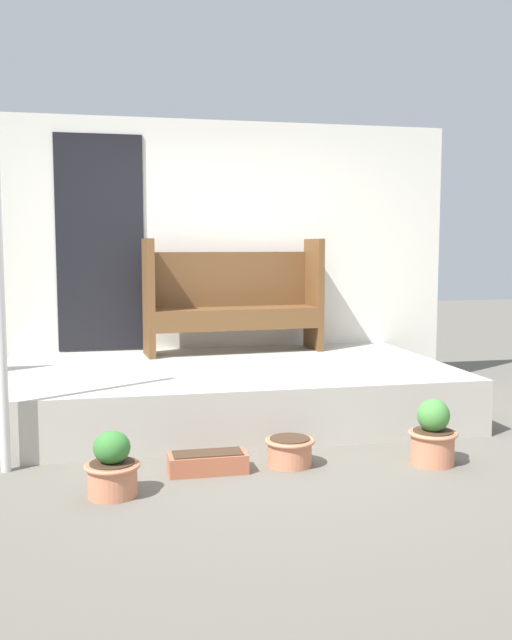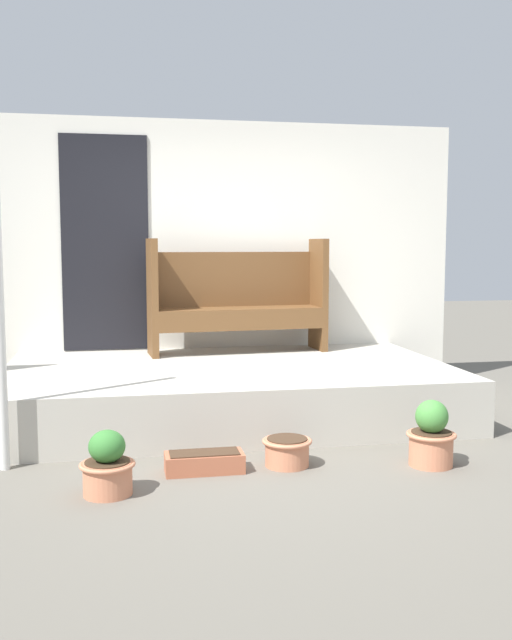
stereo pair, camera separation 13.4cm
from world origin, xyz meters
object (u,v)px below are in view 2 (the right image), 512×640
flower_pot_left (107,467)px  planter_box_rect (204,462)px  flower_pot_right (431,437)px  flower_pot_middle (287,450)px  bench (237,296)px

flower_pot_left → planter_box_rect: flower_pot_left is taller
flower_pot_right → planter_box_rect: flower_pot_right is taller
flower_pot_middle → bench: bearing=89.3°
bench → flower_pot_left: 2.85m
flower_pot_left → flower_pot_middle: flower_pot_left is taller
bench → flower_pot_right: bench is taller
flower_pot_middle → flower_pot_right: 0.94m
flower_pot_right → flower_pot_middle: bearing=169.6°
flower_pot_left → flower_pot_middle: (1.13, 0.33, -0.06)m
planter_box_rect → flower_pot_right: bearing=-5.6°
bench → planter_box_rect: (-0.57, -2.18, -0.89)m
flower_pot_middle → flower_pot_right: size_ratio=0.75×
bench → planter_box_rect: bearing=-108.9°
bench → flower_pot_middle: 2.32m
flower_pot_left → flower_pot_right: 2.05m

